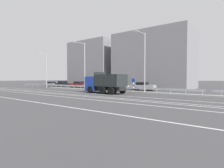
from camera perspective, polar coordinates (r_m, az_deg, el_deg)
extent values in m
plane|color=#424244|center=(27.48, -2.98, -2.77)|extent=(320.00, 320.00, 0.00)
cube|color=silver|center=(24.53, -4.76, -3.32)|extent=(64.52, 0.16, 0.01)
cube|color=silver|center=(22.83, -8.67, -3.72)|extent=(64.52, 0.16, 0.01)
cube|color=silver|center=(22.22, -10.27, -3.88)|extent=(64.52, 0.16, 0.01)
cube|color=silver|center=(20.97, -14.08, -4.25)|extent=(64.52, 0.16, 0.01)
cube|color=silver|center=(18.47, -24.97, -5.19)|extent=(64.52, 0.16, 0.01)
cube|color=gray|center=(29.76, 0.58, -2.24)|extent=(35.48, 1.10, 0.18)
cube|color=#9EA0A5|center=(30.64, 1.82, -1.13)|extent=(64.52, 0.04, 0.32)
cylinder|color=#ADADB2|center=(55.46, -26.45, -0.31)|extent=(0.09, 0.09, 0.62)
cylinder|color=#ADADB2|center=(53.63, -25.45, -0.36)|extent=(0.09, 0.09, 0.62)
cylinder|color=#ADADB2|center=(51.82, -24.38, -0.42)|extent=(0.09, 0.09, 0.62)
cylinder|color=#ADADB2|center=(50.03, -23.23, -0.48)|extent=(0.09, 0.09, 0.62)
cylinder|color=#ADADB2|center=(48.26, -22.00, -0.54)|extent=(0.09, 0.09, 0.62)
cylinder|color=#ADADB2|center=(46.51, -20.67, -0.61)|extent=(0.09, 0.09, 0.62)
cylinder|color=#ADADB2|center=(44.80, -19.24, -0.68)|extent=(0.09, 0.09, 0.62)
cylinder|color=#ADADB2|center=(43.11, -17.70, -0.76)|extent=(0.09, 0.09, 0.62)
cylinder|color=#ADADB2|center=(41.45, -16.03, -0.85)|extent=(0.09, 0.09, 0.62)
cylinder|color=#ADADB2|center=(39.84, -14.23, -0.94)|extent=(0.09, 0.09, 0.62)
cylinder|color=#ADADB2|center=(38.26, -12.28, -1.04)|extent=(0.09, 0.09, 0.62)
cylinder|color=#ADADB2|center=(36.74, -10.16, -1.14)|extent=(0.09, 0.09, 0.62)
cylinder|color=#ADADB2|center=(35.27, -7.86, -1.26)|extent=(0.09, 0.09, 0.62)
cylinder|color=#ADADB2|center=(33.86, -5.37, -1.38)|extent=(0.09, 0.09, 0.62)
cylinder|color=#ADADB2|center=(32.52, -2.66, -1.50)|extent=(0.09, 0.09, 0.62)
cylinder|color=#ADADB2|center=(31.26, 0.27, -1.64)|extent=(0.09, 0.09, 0.62)
cylinder|color=#ADADB2|center=(30.09, 3.44, -1.77)|extent=(0.09, 0.09, 0.62)
cylinder|color=#ADADB2|center=(29.02, 6.85, -1.92)|extent=(0.09, 0.09, 0.62)
cylinder|color=#ADADB2|center=(28.05, 10.51, -2.07)|extent=(0.09, 0.09, 0.62)
cylinder|color=#ADADB2|center=(27.21, 14.42, -2.21)|extent=(0.09, 0.09, 0.62)
cylinder|color=#ADADB2|center=(26.51, 18.55, -2.36)|extent=(0.09, 0.09, 0.62)
cylinder|color=#ADADB2|center=(25.95, 22.89, -2.50)|extent=(0.09, 0.09, 0.62)
cylinder|color=#ADADB2|center=(25.54, 27.39, -2.62)|extent=(0.09, 0.09, 0.62)
cylinder|color=#ADADB2|center=(25.30, 32.01, -2.74)|extent=(0.09, 0.09, 0.62)
cube|color=#19389E|center=(27.45, -5.55, 0.15)|extent=(2.17, 2.69, 2.18)
cube|color=black|center=(28.17, -6.91, 0.97)|extent=(0.23, 2.16, 0.82)
cube|color=black|center=(28.25, -6.95, -1.70)|extent=(0.33, 2.47, 0.24)
cube|color=black|center=(25.19, -0.54, -1.39)|extent=(4.65, 1.80, 0.53)
cube|color=#232828|center=(25.17, -0.54, -0.66)|extent=(4.56, 2.81, 0.12)
cube|color=#232828|center=(24.30, -2.39, 1.29)|extent=(4.35, 0.50, 1.61)
cube|color=#232828|center=(26.02, 1.18, 1.33)|extent=(4.35, 0.50, 1.61)
cube|color=#232828|center=(26.63, -3.93, 1.77)|extent=(0.32, 2.42, 2.01)
cube|color=#232828|center=(23.76, 3.26, 1.28)|extent=(0.32, 2.42, 1.61)
cylinder|color=black|center=(26.45, -7.08, -1.83)|extent=(1.07, 0.41, 1.04)
cylinder|color=black|center=(28.13, -3.29, -1.60)|extent=(1.07, 0.41, 1.04)
cylinder|color=black|center=(24.54, -3.07, -2.10)|extent=(1.07, 0.41, 1.04)
cylinder|color=black|center=(26.35, 0.73, -1.83)|extent=(1.07, 0.41, 1.04)
cylinder|color=black|center=(23.45, -0.32, -2.28)|extent=(1.07, 0.41, 1.04)
cylinder|color=black|center=(25.33, 3.44, -1.98)|extent=(1.07, 0.41, 1.04)
cylinder|color=white|center=(27.69, 6.97, -2.42)|extent=(0.16, 0.16, 0.31)
cylinder|color=black|center=(27.67, 6.97, -1.77)|extent=(0.16, 0.16, 0.31)
cylinder|color=white|center=(27.65, 6.97, -1.13)|extent=(0.16, 0.16, 0.31)
cylinder|color=black|center=(27.64, 6.98, -0.48)|extent=(0.16, 0.16, 0.31)
cylinder|color=white|center=(27.63, 6.98, 0.17)|extent=(0.16, 0.16, 0.31)
cylinder|color=#1E4CB2|center=(27.62, 6.98, 1.20)|extent=(0.68, 0.03, 0.68)
cylinder|color=white|center=(27.62, 6.98, 1.20)|extent=(0.74, 0.02, 0.74)
cylinder|color=#ADADB2|center=(44.62, -20.62, 4.08)|extent=(0.18, 0.18, 8.08)
cylinder|color=#ADADB2|center=(44.36, -21.78, 9.12)|extent=(0.19, 2.07, 0.10)
cube|color=silver|center=(43.78, -22.91, 9.10)|extent=(0.71, 0.23, 0.12)
cylinder|color=#ADADB2|center=(34.53, -8.90, 5.70)|extent=(0.18, 0.18, 9.08)
cylinder|color=#ADADB2|center=(34.36, -10.56, 13.09)|extent=(0.34, 2.43, 0.10)
cube|color=silver|center=(33.64, -12.26, 13.19)|extent=(0.72, 0.27, 0.12)
cylinder|color=#ADADB2|center=(26.67, 10.61, 6.70)|extent=(0.18, 0.18, 8.97)
cylinder|color=#ADADB2|center=(26.38, 9.27, 16.32)|extent=(0.30, 2.42, 0.10)
cube|color=silver|center=(25.38, 7.76, 16.73)|extent=(0.71, 0.26, 0.12)
cube|color=gray|center=(52.48, -19.22, -0.03)|extent=(4.34, 1.92, 0.56)
cube|color=black|center=(52.36, -19.15, 0.52)|extent=(1.84, 1.64, 0.46)
cylinder|color=black|center=(53.16, -20.78, -0.33)|extent=(0.60, 0.21, 0.60)
cylinder|color=black|center=(54.08, -19.22, -0.28)|extent=(0.60, 0.21, 0.60)
cylinder|color=black|center=(50.91, -19.22, -0.40)|extent=(0.60, 0.21, 0.60)
cylinder|color=black|center=(51.86, -17.62, -0.35)|extent=(0.60, 0.21, 0.60)
cube|color=black|center=(47.64, -15.74, -0.12)|extent=(4.83, 2.24, 0.65)
cube|color=black|center=(47.74, -15.84, 0.62)|extent=(2.09, 1.81, 0.59)
cylinder|color=black|center=(46.96, -13.84, -0.53)|extent=(0.61, 0.24, 0.60)
cylinder|color=black|center=(45.94, -15.68, -0.60)|extent=(0.61, 0.24, 0.60)
cylinder|color=black|center=(49.36, -15.80, -0.44)|extent=(0.61, 0.24, 0.60)
cylinder|color=black|center=(48.40, -17.58, -0.50)|extent=(0.61, 0.24, 0.60)
cube|color=maroon|center=(42.94, -10.91, -0.28)|extent=(4.51, 2.23, 0.68)
cube|color=black|center=(42.84, -10.79, 0.50)|extent=(1.96, 1.81, 0.49)
cylinder|color=black|center=(43.25, -13.04, -0.73)|extent=(0.61, 0.25, 0.60)
cylinder|color=black|center=(44.54, -11.40, -0.64)|extent=(0.61, 0.25, 0.60)
cylinder|color=black|center=(41.38, -10.38, -0.83)|extent=(0.61, 0.25, 0.60)
cylinder|color=black|center=(42.72, -8.76, -0.73)|extent=(0.61, 0.25, 0.60)
cube|color=gray|center=(39.19, -5.80, -0.49)|extent=(4.68, 2.33, 0.63)
cube|color=black|center=(39.09, -5.64, 0.35)|extent=(2.04, 1.87, 0.53)
cylinder|color=black|center=(39.36, -8.24, -0.95)|extent=(0.62, 0.25, 0.60)
cylinder|color=black|center=(40.79, -6.58, -0.85)|extent=(0.62, 0.25, 0.60)
cylinder|color=black|center=(37.63, -4.95, -1.07)|extent=(0.62, 0.25, 0.60)
cylinder|color=black|center=(39.12, -3.34, -0.95)|extent=(0.62, 0.25, 0.60)
cube|color=silver|center=(35.55, 1.83, -0.83)|extent=(4.50, 1.79, 0.50)
cube|color=black|center=(35.60, 1.65, 0.05)|extent=(1.92, 1.51, 0.58)
cylinder|color=black|center=(35.51, 4.39, -1.24)|extent=(0.61, 0.22, 0.60)
cylinder|color=black|center=(34.17, 3.06, -1.36)|extent=(0.61, 0.22, 0.60)
cylinder|color=black|center=(36.98, 0.69, -1.11)|extent=(0.61, 0.22, 0.60)
cylinder|color=black|center=(35.69, -0.71, -1.22)|extent=(0.61, 0.22, 0.60)
cube|color=#A3A3A8|center=(32.25, 10.08, -0.93)|extent=(4.56, 2.16, 0.72)
cube|color=black|center=(32.28, 9.86, 0.16)|extent=(1.98, 1.75, 0.50)
cylinder|color=black|center=(32.60, 12.89, -1.56)|extent=(0.61, 0.25, 0.60)
cylinder|color=black|center=(30.96, 11.82, -1.73)|extent=(0.61, 0.25, 0.60)
cylinder|color=black|center=(33.60, 8.46, -1.43)|extent=(0.61, 0.25, 0.60)
cylinder|color=black|center=(32.02, 7.21, -1.58)|extent=(0.61, 0.25, 0.60)
cube|color=gray|center=(50.36, -5.10, 6.32)|extent=(13.31, 10.18, 12.29)
cube|color=gray|center=(40.86, 13.57, 7.32)|extent=(16.51, 10.49, 12.28)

